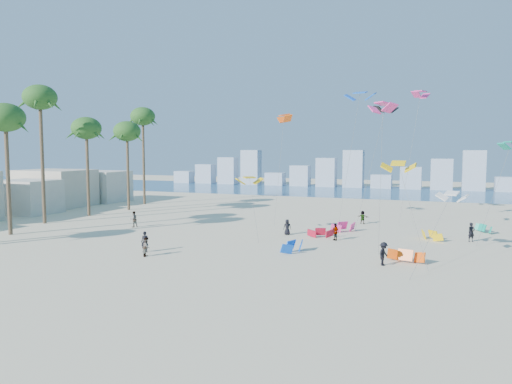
% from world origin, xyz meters
% --- Properties ---
extents(ground, '(220.00, 220.00, 0.00)m').
position_xyz_m(ground, '(0.00, 0.00, 0.00)').
color(ground, beige).
rests_on(ground, ground).
extents(ocean, '(220.00, 220.00, 0.00)m').
position_xyz_m(ocean, '(0.00, 72.00, 0.01)').
color(ocean, navy).
rests_on(ocean, ground).
extents(kitesurfer_near, '(0.74, 0.60, 1.75)m').
position_xyz_m(kitesurfer_near, '(-3.44, 6.75, 0.88)').
color(kitesurfer_near, black).
rests_on(kitesurfer_near, ground).
extents(kitesurfer_mid, '(0.76, 0.87, 1.54)m').
position_xyz_m(kitesurfer_mid, '(-2.43, 5.46, 0.77)').
color(kitesurfer_mid, gray).
rests_on(kitesurfer_mid, ground).
extents(kitesurfers_far, '(35.33, 20.80, 1.79)m').
position_xyz_m(kitesurfers_far, '(8.05, 18.06, 0.84)').
color(kitesurfers_far, black).
rests_on(kitesurfers_far, ground).
extents(grounded_kites, '(17.85, 19.03, 0.95)m').
position_xyz_m(grounded_kites, '(13.92, 18.07, 0.44)').
color(grounded_kites, blue).
rests_on(grounded_kites, ground).
extents(flying_kites, '(31.47, 29.30, 15.93)m').
position_xyz_m(flying_kites, '(13.79, 23.80, 11.70)').
color(flying_kites, yellow).
rests_on(flying_kites, ground).
extents(palm_row, '(6.77, 44.80, 15.93)m').
position_xyz_m(palm_row, '(-22.52, 16.16, 12.08)').
color(palm_row, brown).
rests_on(palm_row, ground).
extents(beachfront_buildings, '(11.50, 43.00, 6.00)m').
position_xyz_m(beachfront_buildings, '(-33.69, 20.82, 2.67)').
color(beachfront_buildings, beige).
rests_on(beachfront_buildings, ground).
extents(distant_skyline, '(85.00, 3.00, 8.40)m').
position_xyz_m(distant_skyline, '(-1.19, 82.00, 3.09)').
color(distant_skyline, '#9EADBF').
rests_on(distant_skyline, ground).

